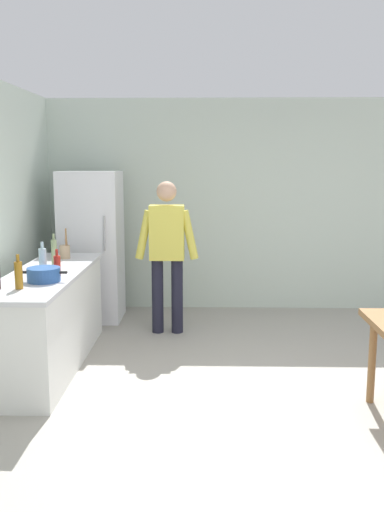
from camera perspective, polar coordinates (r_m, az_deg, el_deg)
ground_plane at (r=4.56m, az=8.21°, el=-14.98°), size 14.00×14.00×0.00m
wall_back at (r=7.16m, az=5.63°, el=5.26°), size 6.40×0.12×2.70m
kitchen_counter at (r=5.33m, az=-14.78°, el=-6.37°), size 0.64×2.20×0.90m
refrigerator at (r=6.73m, az=-10.39°, el=1.01°), size 0.70×0.67×1.80m
person at (r=6.05m, az=-2.63°, el=0.94°), size 0.70×0.22×1.70m
cooking_pot at (r=4.81m, az=-15.20°, el=-1.88°), size 0.40×0.28×0.12m
utensil_jar at (r=5.92m, az=-13.11°, el=0.51°), size 0.11×0.11×0.32m
bottle_oil_amber at (r=4.58m, az=-17.63°, el=-1.87°), size 0.06×0.06×0.28m
bottle_water_clear at (r=5.09m, az=-15.29°, el=-0.51°), size 0.07×0.07×0.30m
bottle_vinegar_tall at (r=5.49m, az=-14.18°, el=0.36°), size 0.06×0.06×0.32m
bottle_sauce_red at (r=5.02m, az=-13.88°, el=-0.93°), size 0.06×0.06×0.24m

